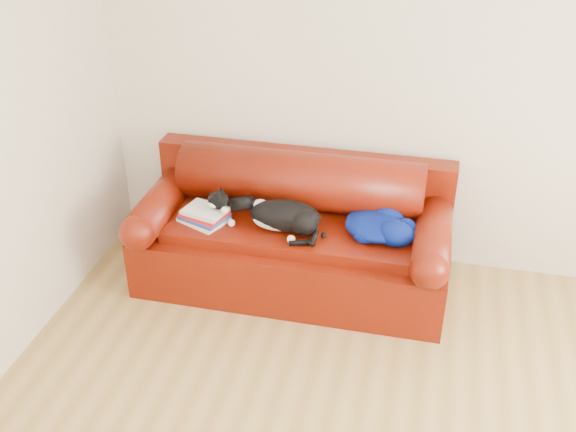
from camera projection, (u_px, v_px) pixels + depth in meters
name	position (u px, v px, depth m)	size (l,w,h in m)	color
room_shell	(443.00, 181.00, 2.53)	(4.52, 4.02, 2.61)	beige
sofa_base	(293.00, 253.00, 4.68)	(2.10, 0.90, 0.50)	#3C0C02
sofa_back	(300.00, 198.00, 4.73)	(2.10, 1.01, 0.88)	#3C0C02
book_stack	(204.00, 215.00, 4.51)	(0.36, 0.33, 0.10)	white
cat	(284.00, 216.00, 4.41)	(0.64, 0.43, 0.25)	black
blanket	(379.00, 225.00, 4.37)	(0.51, 0.47, 0.15)	#02024D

